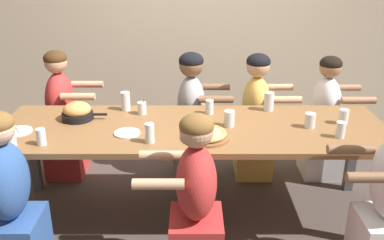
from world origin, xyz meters
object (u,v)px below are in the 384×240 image
drinking_glass_a (125,102)px  diner_near_center (195,207)px  drinking_glass_g (10,137)px  diner_far_left (62,121)px  cocktail_glass_blue (141,109)px  skillet_bowl (76,112)px  drinking_glass_j (268,101)px  diner_far_center (191,120)px  drinking_glass_e (309,121)px  drinking_glass_f (149,134)px  empty_plate_a (17,131)px  drinking_glass_d (228,119)px  diner_far_midright (254,121)px  empty_plate_b (126,133)px  drinking_glass_b (209,108)px  drinking_glass_c (342,117)px  diner_far_right (323,123)px  diner_near_left (10,207)px  drinking_glass_i (40,138)px  pizza_board_main (205,135)px  drinking_glass_h (340,130)px

drinking_glass_a → diner_near_center: diner_near_center is taller
drinking_glass_g → diner_far_left: size_ratio=0.13×
cocktail_glass_blue → diner_near_center: 1.04m
skillet_bowl → drinking_glass_j: (1.46, 0.19, 0.01)m
cocktail_glass_blue → diner_far_center: (0.38, 0.41, -0.26)m
drinking_glass_e → diner_far_center: diner_far_center is taller
drinking_glass_f → drinking_glass_e: bearing=12.9°
empty_plate_a → drinking_glass_e: bearing=2.4°
empty_plate_a → drinking_glass_g: drinking_glass_g is taller
drinking_glass_d → drinking_glass_a: bearing=157.0°
diner_far_midright → diner_near_center: 1.43m
skillet_bowl → diner_far_left: size_ratio=0.29×
drinking_glass_j → diner_far_midright: (-0.04, 0.33, -0.30)m
empty_plate_b → diner_far_left: 1.08m
drinking_glass_b → drinking_glass_c: 0.99m
drinking_glass_j → diner_far_right: diner_far_right is taller
empty_plate_a → drinking_glass_a: 0.82m
drinking_glass_f → diner_far_right: bearing=32.9°
drinking_glass_j → diner_far_midright: 0.45m
drinking_glass_d → diner_near_left: 1.53m
drinking_glass_i → drinking_glass_c: bearing=9.8°
drinking_glass_a → drinking_glass_d: drinking_glass_a is taller
pizza_board_main → skillet_bowl: 1.01m
diner_far_center → diner_far_left: (-1.14, -0.00, -0.00)m
drinking_glass_d → drinking_glass_i: size_ratio=1.07×
diner_far_right → diner_near_center: 1.75m
diner_far_midright → empty_plate_b: bearing=-51.7°
empty_plate_a → cocktail_glass_blue: size_ratio=1.57×
cocktail_glass_blue → drinking_glass_b: size_ratio=1.07×
empty_plate_a → diner_far_center: bearing=32.4°
drinking_glass_j → diner_far_right: 0.73m
drinking_glass_c → drinking_glass_e: bearing=-165.1°
empty_plate_a → diner_far_midright: (1.77, 0.76, -0.23)m
drinking_glass_c → drinking_glass_a: bearing=169.9°
drinking_glass_d → drinking_glass_e: (0.57, -0.02, -0.01)m
drinking_glass_h → drinking_glass_j: drinking_glass_j is taller
drinking_glass_c → diner_near_center: bearing=-146.4°
drinking_glass_b → diner_far_right: size_ratio=0.10×
cocktail_glass_blue → diner_far_right: (1.55, 0.41, -0.29)m
drinking_glass_h → pizza_board_main: bearing=-179.1°
empty_plate_b → drinking_glass_f: (0.17, -0.14, 0.05)m
drinking_glass_g → drinking_glass_h: (2.17, 0.13, -0.01)m
drinking_glass_c → drinking_glass_d: 0.84m
drinking_glass_d → diner_far_right: size_ratio=0.11×
diner_near_left → diner_far_midright: diner_far_midright is taller
drinking_glass_c → drinking_glass_j: 0.57m
empty_plate_b → drinking_glass_c: (1.55, 0.19, 0.04)m
diner_far_center → drinking_glass_g: bearing=-49.9°
diner_far_center → diner_far_midright: size_ratio=1.01×
drinking_glass_g → drinking_glass_c: bearing=9.3°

